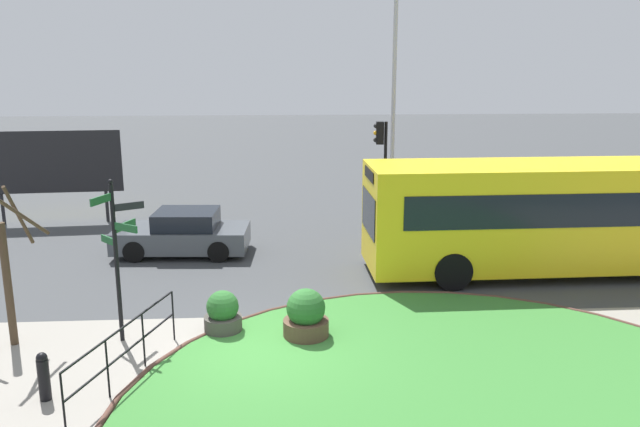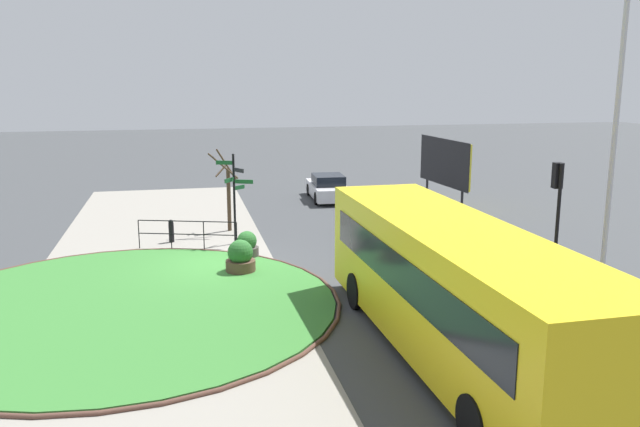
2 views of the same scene
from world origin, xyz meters
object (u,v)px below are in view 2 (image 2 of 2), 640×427
object	(u,v)px
bus_yellow	(453,288)
bollard_foreground	(171,231)
car_near_lane	(328,188)
street_tree_bare	(228,192)
traffic_light_near	(557,196)
billboard_left	(445,163)
car_far_lane	(396,222)
planter_near_signpost	(240,259)
planter_kerbside	(247,246)
lamppost_tall	(615,133)
signpost_directional	(235,191)

from	to	relation	value
bus_yellow	bollard_foreground	bearing A→B (deg)	26.43
car_near_lane	street_tree_bare	bearing A→B (deg)	140.26
traffic_light_near	billboard_left	distance (m)	11.87
bollard_foreground	car_far_lane	distance (m)	8.81
car_far_lane	planter_near_signpost	xyz separation A→B (m)	(3.50, -6.52, -0.12)
bus_yellow	traffic_light_near	bearing A→B (deg)	-50.87
bollard_foreground	car_near_lane	xyz separation A→B (m)	(-7.45, 7.92, 0.15)
traffic_light_near	planter_kerbside	size ratio (longest dim) A/B	3.82
car_near_lane	car_far_lane	size ratio (longest dim) A/B	1.04
street_tree_bare	bollard_foreground	bearing A→B (deg)	-59.14
planter_kerbside	street_tree_bare	world-z (taller)	street_tree_bare
lamppost_tall	street_tree_bare	xyz separation A→B (m)	(-9.66, -10.59, -3.03)
bus_yellow	lamppost_tall	world-z (taller)	lamppost_tall
street_tree_bare	signpost_directional	bearing A→B (deg)	2.66
car_near_lane	planter_near_signpost	size ratio (longest dim) A/B	3.80
planter_near_signpost	street_tree_bare	size ratio (longest dim) A/B	0.33
planter_near_signpost	lamppost_tall	bearing A→B (deg)	71.15
signpost_directional	bus_yellow	xyz separation A→B (m)	(11.33, 3.88, -0.42)
bus_yellow	lamppost_tall	xyz separation A→B (m)	(-3.83, 6.61, 3.02)
bollard_foreground	car_near_lane	size ratio (longest dim) A/B	0.21
bollard_foreground	planter_kerbside	xyz separation A→B (m)	(2.86, 2.62, -0.02)
car_near_lane	planter_kerbside	size ratio (longest dim) A/B	4.37
car_far_lane	street_tree_bare	xyz separation A→B (m)	(-2.51, -6.43, 1.02)
car_far_lane	planter_near_signpost	bearing A→B (deg)	121.65
planter_kerbside	car_near_lane	bearing A→B (deg)	152.80
car_near_lane	traffic_light_near	bearing A→B (deg)	-163.45
car_far_lane	traffic_light_near	size ratio (longest dim) A/B	1.10
car_far_lane	planter_near_signpost	distance (m)	7.40
bus_yellow	planter_kerbside	xyz separation A→B (m)	(-9.26, -3.67, -1.22)
lamppost_tall	street_tree_bare	distance (m)	14.65
lamppost_tall	traffic_light_near	bearing A→B (deg)	-114.57
bus_yellow	traffic_light_near	size ratio (longest dim) A/B	3.00
lamppost_tall	planter_near_signpost	bearing A→B (deg)	-108.85
billboard_left	street_tree_bare	bearing A→B (deg)	-79.96
billboard_left	bollard_foreground	bearing A→B (deg)	-76.73
bus_yellow	car_near_lane	bearing A→B (deg)	-5.77
planter_near_signpost	billboard_left	bearing A→B (deg)	129.25
bus_yellow	billboard_left	xyz separation A→B (m)	(-16.22, 6.63, 0.56)
signpost_directional	lamppost_tall	size ratio (longest dim) A/B	0.40
planter_near_signpost	traffic_light_near	bearing A→B (deg)	72.00
car_far_lane	lamppost_tall	bearing A→B (deg)	-146.42
bus_yellow	billboard_left	bearing A→B (deg)	-23.24
traffic_light_near	street_tree_bare	bearing A→B (deg)	49.44
planter_near_signpost	planter_kerbside	xyz separation A→B (m)	(-1.78, 0.40, -0.06)
traffic_light_near	billboard_left	world-z (taller)	traffic_light_near
bus_yellow	traffic_light_near	distance (m)	6.98
planter_kerbside	car_far_lane	bearing A→B (deg)	105.74
bus_yellow	lamppost_tall	size ratio (longest dim) A/B	1.29
bollard_foreground	car_near_lane	bearing A→B (deg)	133.25
car_near_lane	planter_near_signpost	world-z (taller)	car_near_lane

